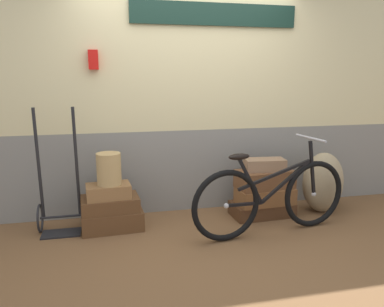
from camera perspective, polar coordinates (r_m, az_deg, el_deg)
The scene contains 13 objects.
ground at distance 3.89m, azimuth 1.91°, elevation -12.67°, with size 10.15×5.20×0.06m, color brown.
station_building at distance 4.37m, azimuth -0.64°, elevation 11.18°, with size 8.15×0.74×3.06m.
suitcase_0 at distance 4.06m, azimuth -12.02°, elevation -9.83°, with size 0.62×0.37×0.20m, color brown.
suitcase_1 at distance 4.01m, azimuth -12.39°, elevation -7.50°, with size 0.58×0.36×0.15m, color brown.
suitcase_2 at distance 3.95m, azimuth -12.64°, elevation -5.62°, with size 0.44×0.28×0.14m, color olive.
suitcase_3 at distance 4.42m, azimuth 10.60°, elevation -8.30°, with size 0.70×0.37×0.15m, color #4C2D19.
suitcase_4 at distance 4.34m, azimuth 11.07°, elevation -6.36°, with size 0.64×0.32×0.18m, color brown.
suitcase_5 at distance 4.31m, azimuth 11.03°, elevation -3.84°, with size 0.63×0.32×0.20m, color brown.
suitcase_6 at distance 4.26m, azimuth 11.02°, elevation -1.70°, with size 0.45×0.22×0.13m, color #937051.
wicker_basket at distance 3.88m, azimuth -12.57°, elevation -2.32°, with size 0.25×0.25×0.33m, color tan.
luggage_trolley at distance 4.09m, azimuth -19.43°, elevation -7.31°, with size 0.45×0.37×1.28m.
burlap_sack at distance 4.64m, azimuth 19.34°, elevation -4.19°, with size 0.48×0.41×0.71m, color #9E8966.
bicycle at distance 3.86m, azimuth 12.08°, elevation -6.63°, with size 1.73×0.46×0.97m.
Camera 1 is at (-0.91, -3.42, 1.59)m, focal length 34.94 mm.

